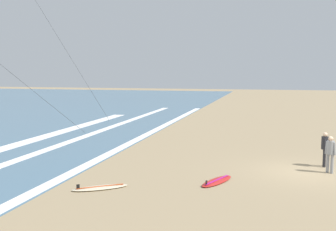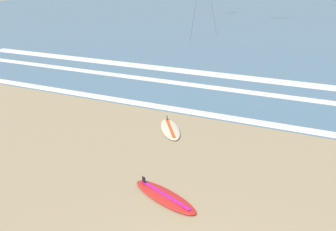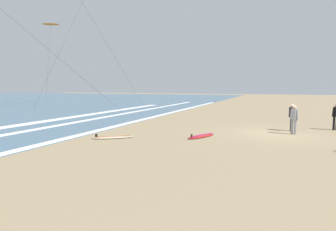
{
  "view_description": "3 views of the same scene",
  "coord_description": "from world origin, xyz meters",
  "px_view_note": "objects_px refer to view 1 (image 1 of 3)",
  "views": [
    {
      "loc": [
        -18.34,
        1.61,
        4.4
      ],
      "look_at": [
        -2.65,
        5.55,
        2.63
      ],
      "focal_mm": 43.87,
      "sensor_mm": 36.0,
      "label": 1
    },
    {
      "loc": [
        1.63,
        -4.07,
        5.12
      ],
      "look_at": [
        -2.39,
        3.63,
        2.12
      ],
      "focal_mm": 43.75,
      "sensor_mm": 36.0,
      "label": 2
    },
    {
      "loc": [
        -17.04,
        -0.14,
        2.65
      ],
      "look_at": [
        -1.14,
        5.98,
        0.91
      ],
      "focal_mm": 31.0,
      "sensor_mm": 36.0,
      "label": 3
    }
  ],
  "objects_px": {
    "surfer_background_far": "(325,146)",
    "surfboard_right_spare": "(100,188)",
    "surfboard_near_water": "(217,181)",
    "surfer_left_near": "(330,151)"
  },
  "relations": [
    {
      "from": "surfer_left_near",
      "to": "surfboard_near_water",
      "type": "distance_m",
      "value": 5.33
    },
    {
      "from": "surfer_background_far",
      "to": "surfboard_right_spare",
      "type": "relative_size",
      "value": 0.78
    },
    {
      "from": "surfer_background_far",
      "to": "surfboard_near_water",
      "type": "height_order",
      "value": "surfer_background_far"
    },
    {
      "from": "surfboard_right_spare",
      "to": "surfboard_near_water",
      "type": "bearing_deg",
      "value": -64.41
    },
    {
      "from": "surfer_background_far",
      "to": "surfer_left_near",
      "type": "relative_size",
      "value": 1.0
    },
    {
      "from": "surfer_background_far",
      "to": "surfboard_right_spare",
      "type": "height_order",
      "value": "surfer_background_far"
    },
    {
      "from": "surfer_background_far",
      "to": "surfboard_near_water",
      "type": "relative_size",
      "value": 0.74
    },
    {
      "from": "surfer_background_far",
      "to": "surfboard_right_spare",
      "type": "distance_m",
      "value": 10.4
    },
    {
      "from": "surfboard_right_spare",
      "to": "surfer_left_near",
      "type": "bearing_deg",
      "value": -61.84
    },
    {
      "from": "surfboard_near_water",
      "to": "surfer_left_near",
      "type": "bearing_deg",
      "value": -59.6
    }
  ]
}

